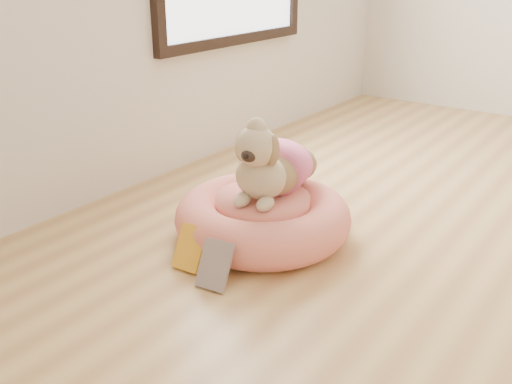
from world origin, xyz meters
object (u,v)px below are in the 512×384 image
Objects in this scene: dog at (271,152)px; book_yellow at (191,248)px; pet_bed at (263,218)px; book_white at (215,265)px.

dog reaches higher than book_yellow.
pet_bed reaches higher than book_white.
dog is at bearing 72.46° from book_yellow.
book_white is at bearing -21.98° from book_yellow.
dog is at bearing 91.18° from book_white.
dog is 0.55m from book_white.
book_yellow is (-0.09, -0.42, -0.30)m from dog.
book_white reaches higher than book_yellow.
pet_bed is 4.13× the size of book_white.
book_white is (0.08, -0.42, -0.01)m from pet_bed.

